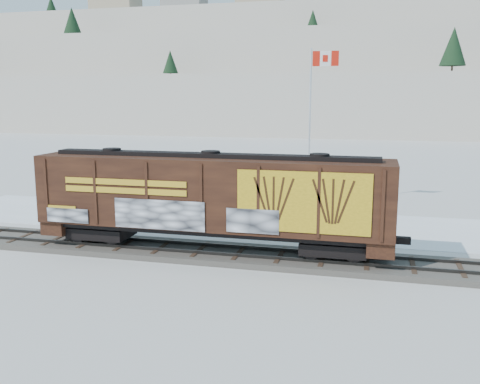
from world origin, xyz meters
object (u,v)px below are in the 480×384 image
(hopper_railcar, at_px, (211,196))
(car_white, at_px, (198,210))
(car_dark, at_px, (277,208))
(flagpole, at_px, (311,151))
(car_silver, at_px, (124,205))

(hopper_railcar, height_order, car_white, hopper_railcar)
(hopper_railcar, relative_size, car_dark, 3.15)
(hopper_railcar, xyz_separation_m, car_dark, (1.80, 8.03, -2.17))
(flagpole, distance_m, car_white, 9.32)
(car_silver, bearing_deg, car_white, -70.52)
(hopper_railcar, height_order, car_silver, hopper_railcar)
(car_white, bearing_deg, car_dark, -62.50)
(flagpole, distance_m, car_dark, 6.05)
(hopper_railcar, height_order, flagpole, flagpole)
(hopper_railcar, xyz_separation_m, car_white, (-3.02, 6.87, -2.29))
(hopper_railcar, xyz_separation_m, flagpole, (3.20, 12.99, 1.00))
(car_silver, relative_size, car_dark, 0.85)
(car_white, bearing_deg, hopper_railcar, -142.34)
(car_dark, bearing_deg, car_white, 105.55)
(hopper_railcar, bearing_deg, car_dark, 77.36)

